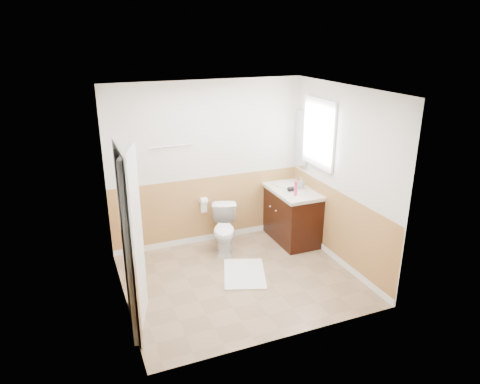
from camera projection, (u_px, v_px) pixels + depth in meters
name	position (u px, v px, depth m)	size (l,w,h in m)	color
floor	(240.00, 279.00, 5.94)	(3.00, 3.00, 0.00)	#8C7051
ceiling	(240.00, 90.00, 5.08)	(3.00, 3.00, 0.00)	white
wall_back	(208.00, 164.00, 6.64)	(3.00, 3.00, 0.00)	silver
wall_front	(289.00, 234.00, 4.38)	(3.00, 3.00, 0.00)	silver
wall_left	(117.00, 209.00, 4.98)	(3.00, 3.00, 0.00)	silver
wall_right	(341.00, 178.00, 6.04)	(3.00, 3.00, 0.00)	silver
wainscot_back	(209.00, 211.00, 6.89)	(3.00, 3.00, 0.00)	#B67D49
wainscot_front	(286.00, 297.00, 4.65)	(3.00, 3.00, 0.00)	#B67D49
wainscot_left	(124.00, 267.00, 5.24)	(2.60, 2.60, 0.00)	#B67D49
wainscot_right	(336.00, 228.00, 6.30)	(2.60, 2.60, 0.00)	#B67D49
toilet	(224.00, 230.00, 6.61)	(0.38, 0.66, 0.68)	white
bath_mat	(244.00, 274.00, 6.05)	(0.55, 0.80, 0.02)	white
vanity_cabinet	(290.00, 215.00, 7.00)	(0.55, 1.10, 0.80)	black
vanity_knob_left	(276.00, 211.00, 6.75)	(0.03, 0.03, 0.03)	silver
vanity_knob_right	(270.00, 206.00, 6.92)	(0.03, 0.03, 0.03)	silver
countertop	(291.00, 190.00, 6.85)	(0.60, 1.15, 0.05)	beige
sink_basin	(287.00, 184.00, 6.97)	(0.36, 0.36, 0.02)	silver
faucet	(297.00, 179.00, 7.01)	(0.02, 0.02, 0.14)	#B7B6BD
lotion_bottle	(296.00, 188.00, 6.49)	(0.05, 0.05, 0.22)	#CD3558
soap_dispenser	(301.00, 183.00, 6.78)	(0.08, 0.08, 0.17)	#919CA3
hair_dryer_body	(292.00, 189.00, 6.70)	(0.07, 0.07, 0.14)	black
hair_dryer_handle	(290.00, 191.00, 6.71)	(0.03, 0.03, 0.07)	black
mirror_panel	(301.00, 139.00, 6.89)	(0.02, 0.35, 0.90)	silver
window_frame	(319.00, 133.00, 6.37)	(0.04, 0.80, 1.00)	white
window_glass	(320.00, 133.00, 6.38)	(0.01, 0.70, 0.90)	white
door	(135.00, 243.00, 4.70)	(0.05, 0.80, 2.04)	white
door_frame	(127.00, 243.00, 4.67)	(0.02, 0.92, 2.10)	white
door_knob	(136.00, 235.00, 5.04)	(0.06, 0.06, 0.06)	silver
towel_bar	(171.00, 146.00, 6.28)	(0.02, 0.02, 0.62)	silver
tp_holder_bar	(204.00, 201.00, 6.73)	(0.02, 0.02, 0.14)	silver
tp_roll	(204.00, 201.00, 6.73)	(0.11, 0.11, 0.10)	white
tp_sheet	(204.00, 208.00, 6.77)	(0.10, 0.01, 0.16)	white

